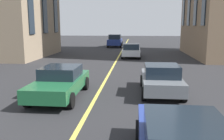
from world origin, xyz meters
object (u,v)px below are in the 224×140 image
(car_blue_oncoming, at_px, (115,40))
(car_silver_near, at_px, (131,51))
(car_green_parked_b, at_px, (60,82))
(car_grey_parked_a, at_px, (161,79))

(car_blue_oncoming, bearing_deg, car_silver_near, -167.78)
(car_green_parked_b, xyz_separation_m, car_grey_parked_a, (1.02, -4.57, -0.00))
(car_green_parked_b, relative_size, car_silver_near, 1.13)
(car_blue_oncoming, bearing_deg, car_green_parked_b, 179.50)
(car_green_parked_b, relative_size, car_blue_oncoming, 0.94)
(car_grey_parked_a, xyz_separation_m, car_blue_oncoming, (25.61, 4.33, 0.27))
(car_green_parked_b, height_order, car_silver_near, car_silver_near)
(car_grey_parked_a, distance_m, car_blue_oncoming, 25.97)
(car_green_parked_b, height_order, car_grey_parked_a, car_grey_parked_a)
(car_silver_near, xyz_separation_m, car_blue_oncoming, (12.37, 2.68, 0.27))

